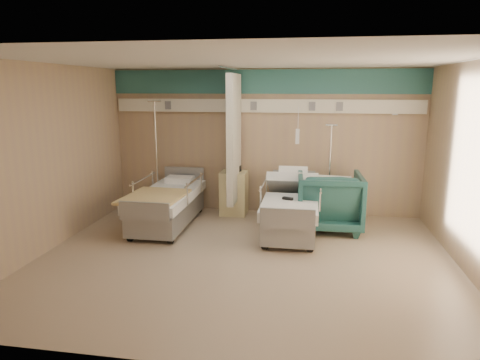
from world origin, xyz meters
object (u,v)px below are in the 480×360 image
object	(u,v)px
bed_left	(168,209)
bedside_cabinet	(234,193)
bed_right	(291,214)
iv_stand_right	(328,201)
visitor_armchair	(329,201)
iv_stand_left	(158,189)

from	to	relation	value
bed_left	bedside_cabinet	size ratio (longest dim) A/B	2.54
bed_right	iv_stand_right	bearing A→B (deg)	51.82
bed_right	visitor_armchair	size ratio (longest dim) A/B	1.93
bed_right	bed_left	size ratio (longest dim) A/B	1.00
bed_left	iv_stand_left	bearing A→B (deg)	120.14
bed_left	iv_stand_right	size ratio (longest dim) A/B	1.21
bed_left	iv_stand_left	xyz separation A→B (m)	(-0.48, 0.83, 0.14)
bed_right	iv_stand_left	xyz separation A→B (m)	(-2.68, 0.83, 0.14)
bed_left	iv_stand_left	size ratio (longest dim) A/B	0.98
iv_stand_left	visitor_armchair	bearing A→B (deg)	-9.26
iv_stand_right	iv_stand_left	xyz separation A→B (m)	(-3.34, -0.01, 0.08)
visitor_armchair	iv_stand_right	size ratio (longest dim) A/B	0.63
bed_right	bedside_cabinet	world-z (taller)	bedside_cabinet
visitor_armchair	iv_stand_right	world-z (taller)	iv_stand_right
bed_right	visitor_armchair	bearing A→B (deg)	23.59
bed_left	iv_stand_right	bearing A→B (deg)	16.36
bedside_cabinet	visitor_armchair	distance (m)	1.90
bed_left	visitor_armchair	bearing A→B (deg)	5.69
bed_right	visitor_armchair	xyz separation A→B (m)	(0.65, 0.28, 0.19)
bed_right	bed_left	world-z (taller)	same
visitor_armchair	iv_stand_right	xyz separation A→B (m)	(0.01, 0.56, -0.14)
iv_stand_left	iv_stand_right	bearing A→B (deg)	0.22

